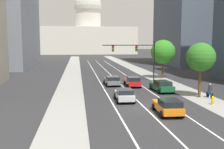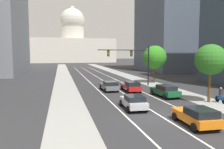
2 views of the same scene
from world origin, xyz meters
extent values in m
plane|color=#2B2B2D|center=(0.00, 40.00, 0.00)|extent=(400.00, 400.00, 0.00)
cube|color=gray|center=(-7.64, 35.00, 0.01)|extent=(3.64, 130.00, 0.01)
cube|color=gray|center=(7.64, 35.00, 0.01)|extent=(3.64, 130.00, 0.01)
cube|color=white|center=(-2.91, 25.00, 0.01)|extent=(0.16, 90.00, 0.01)
cube|color=white|center=(0.00, 25.00, 0.01)|extent=(0.16, 90.00, 0.01)
cube|color=white|center=(2.91, 25.00, 0.01)|extent=(0.16, 90.00, 0.01)
cube|color=beige|center=(0.00, 131.46, 7.59)|extent=(53.39, 25.47, 15.18)
cylinder|color=beige|center=(0.00, 131.46, 19.10)|extent=(14.69, 14.69, 7.85)
sphere|color=beige|center=(0.00, 131.46, 27.41)|extent=(15.93, 15.93, 15.93)
cube|color=red|center=(1.46, 13.16, 0.62)|extent=(1.95, 4.72, 0.60)
cube|color=black|center=(1.43, 12.38, 1.20)|extent=(1.73, 2.28, 0.57)
cylinder|color=black|center=(0.61, 14.77, 0.32)|extent=(0.24, 0.65, 0.64)
cylinder|color=black|center=(2.41, 14.71, 0.32)|extent=(0.24, 0.65, 0.64)
cylinder|color=black|center=(0.51, 11.60, 0.32)|extent=(0.24, 0.65, 0.64)
cylinder|color=black|center=(2.30, 11.54, 0.32)|extent=(0.24, 0.65, 0.64)
cube|color=slate|center=(-1.46, 14.35, 0.62)|extent=(2.04, 4.28, 0.60)
cube|color=black|center=(-1.43, 13.61, 1.18)|extent=(1.81, 2.31, 0.52)
cylinder|color=black|center=(-2.45, 15.74, 0.32)|extent=(0.24, 0.65, 0.64)
cylinder|color=black|center=(-0.57, 15.81, 0.32)|extent=(0.24, 0.65, 0.64)
cylinder|color=black|center=(-2.34, 12.88, 0.32)|extent=(0.24, 0.65, 0.64)
cylinder|color=black|center=(-0.46, 12.95, 0.32)|extent=(0.24, 0.65, 0.64)
cube|color=#14512D|center=(4.37, 8.45, 0.63)|extent=(2.05, 4.67, 0.62)
cube|color=black|center=(4.39, 8.07, 1.20)|extent=(1.80, 2.53, 0.52)
cylinder|color=black|center=(3.38, 9.96, 0.32)|extent=(0.25, 0.65, 0.64)
cylinder|color=black|center=(5.20, 10.05, 0.32)|extent=(0.25, 0.65, 0.64)
cylinder|color=black|center=(3.53, 6.84, 0.32)|extent=(0.25, 0.65, 0.64)
cylinder|color=black|center=(5.35, 6.93, 0.32)|extent=(0.25, 0.65, 0.64)
cube|color=#B2B5BA|center=(-1.46, 3.57, 0.62)|extent=(1.90, 4.13, 0.59)
cube|color=black|center=(-1.47, 3.11, 1.15)|extent=(1.68, 2.10, 0.48)
cylinder|color=black|center=(-2.27, 4.99, 0.32)|extent=(0.25, 0.65, 0.64)
cylinder|color=black|center=(-0.53, 4.92, 0.32)|extent=(0.25, 0.65, 0.64)
cylinder|color=black|center=(-2.38, 2.22, 0.32)|extent=(0.25, 0.65, 0.64)
cylinder|color=black|center=(-0.64, 2.16, 0.32)|extent=(0.25, 0.65, 0.64)
cube|color=orange|center=(1.46, -2.13, 0.62)|extent=(2.00, 4.14, 0.59)
cube|color=black|center=(1.42, -2.87, 1.17)|extent=(1.77, 2.12, 0.52)
cylinder|color=black|center=(0.61, -0.70, 0.32)|extent=(0.25, 0.65, 0.64)
cylinder|color=black|center=(2.43, -0.78, 0.32)|extent=(0.25, 0.65, 0.64)
cylinder|color=black|center=(0.48, -3.47, 0.32)|extent=(0.25, 0.65, 0.64)
cylinder|color=black|center=(2.31, -3.55, 0.32)|extent=(0.25, 0.65, 0.64)
cylinder|color=black|center=(6.12, 17.89, 3.31)|extent=(0.20, 0.20, 6.62)
cylinder|color=black|center=(1.82, 17.89, 5.98)|extent=(8.61, 0.14, 0.14)
cube|color=black|center=(3.11, 17.89, 5.43)|extent=(0.32, 0.28, 0.96)
sphere|color=red|center=(3.11, 17.74, 5.73)|extent=(0.20, 0.20, 0.20)
sphere|color=orange|center=(3.11, 17.74, 5.43)|extent=(0.20, 0.20, 0.20)
sphere|color=green|center=(3.11, 17.74, 5.13)|extent=(0.20, 0.20, 0.20)
cube|color=black|center=(-0.77, 17.89, 5.43)|extent=(0.32, 0.28, 0.96)
sphere|color=red|center=(-0.77, 17.74, 5.73)|extent=(0.20, 0.20, 0.20)
sphere|color=orange|center=(-0.77, 17.74, 5.43)|extent=(0.20, 0.20, 0.20)
sphere|color=green|center=(-0.77, 17.74, 5.13)|extent=(0.20, 0.20, 0.20)
cylinder|color=yellow|center=(7.28, 0.64, 0.35)|extent=(0.26, 0.26, 0.70)
sphere|color=yellow|center=(7.28, 0.64, 0.78)|extent=(0.26, 0.26, 0.26)
cylinder|color=yellow|center=(7.28, 0.48, 0.39)|extent=(0.10, 0.12, 0.10)
cylinder|color=black|center=(8.62, 3.25, 0.33)|extent=(0.07, 0.66, 0.66)
cylinder|color=black|center=(8.65, 4.29, 0.33)|extent=(0.07, 0.66, 0.66)
cube|color=#1959B2|center=(8.63, 3.77, 0.55)|extent=(0.08, 1.00, 0.36)
cube|color=#262833|center=(8.63, 3.72, 1.18)|extent=(0.37, 0.29, 0.64)
sphere|color=tan|center=(8.63, 3.79, 1.61)|extent=(0.22, 0.22, 0.22)
cylinder|color=#51381E|center=(8.73, 21.20, 1.61)|extent=(0.32, 0.32, 3.21)
sphere|color=#308420|center=(8.73, 21.20, 4.73)|extent=(4.34, 4.34, 4.34)
cylinder|color=#51381E|center=(7.63, 4.39, 1.77)|extent=(0.32, 0.32, 3.54)
sphere|color=#2B6C20|center=(7.63, 4.39, 4.72)|extent=(3.35, 3.35, 3.35)
camera|label=1|loc=(-6.49, -24.35, 6.35)|focal=42.14mm
camera|label=2|loc=(-8.26, -16.11, 5.29)|focal=34.82mm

